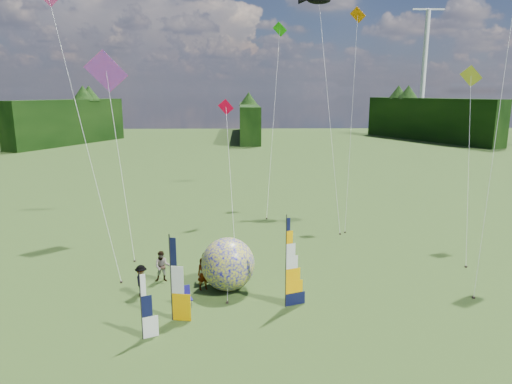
{
  "coord_description": "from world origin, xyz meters",
  "views": [
    {
      "loc": [
        -1.66,
        -16.9,
        10.14
      ],
      "look_at": [
        -1.0,
        4.0,
        5.5
      ],
      "focal_mm": 32.0,
      "sensor_mm": 36.0,
      "label": 1
    }
  ],
  "objects_px": {
    "feather_banner_main": "(286,263)",
    "side_banner_far": "(141,307)",
    "spectator_b": "(162,266)",
    "kite_whale": "(329,97)",
    "spectator_d": "(205,267)",
    "spectator_c": "(141,280)",
    "bol_inflatable": "(228,264)",
    "spectator_a": "(203,274)",
    "side_banner_left": "(171,280)",
    "camp_chair": "(186,297)"
  },
  "relations": [
    {
      "from": "feather_banner_main",
      "to": "side_banner_far",
      "type": "height_order",
      "value": "feather_banner_main"
    },
    {
      "from": "side_banner_far",
      "to": "spectator_b",
      "type": "relative_size",
      "value": 1.67
    },
    {
      "from": "kite_whale",
      "to": "spectator_d",
      "type": "bearing_deg",
      "value": -111.17
    },
    {
      "from": "spectator_c",
      "to": "kite_whale",
      "type": "xyz_separation_m",
      "value": [
        12.09,
        15.38,
        8.87
      ]
    },
    {
      "from": "bol_inflatable",
      "to": "spectator_b",
      "type": "height_order",
      "value": "bol_inflatable"
    },
    {
      "from": "bol_inflatable",
      "to": "spectator_b",
      "type": "distance_m",
      "value": 3.81
    },
    {
      "from": "bol_inflatable",
      "to": "spectator_d",
      "type": "xyz_separation_m",
      "value": [
        -1.28,
        0.94,
        -0.54
      ]
    },
    {
      "from": "side_banner_far",
      "to": "kite_whale",
      "type": "height_order",
      "value": "kite_whale"
    },
    {
      "from": "spectator_b",
      "to": "spectator_a",
      "type": "bearing_deg",
      "value": -28.26
    },
    {
      "from": "side_banner_left",
      "to": "spectator_a",
      "type": "bearing_deg",
      "value": 79.97
    },
    {
      "from": "feather_banner_main",
      "to": "bol_inflatable",
      "type": "xyz_separation_m",
      "value": [
        -2.8,
        2.11,
        -0.83
      ]
    },
    {
      "from": "bol_inflatable",
      "to": "spectator_a",
      "type": "xyz_separation_m",
      "value": [
        -1.29,
        -0.0,
        -0.53
      ]
    },
    {
      "from": "spectator_b",
      "to": "spectator_c",
      "type": "distance_m",
      "value": 1.9
    },
    {
      "from": "spectator_a",
      "to": "spectator_c",
      "type": "height_order",
      "value": "spectator_a"
    },
    {
      "from": "spectator_d",
      "to": "kite_whale",
      "type": "xyz_separation_m",
      "value": [
        9.02,
        13.82,
        8.84
      ]
    },
    {
      "from": "spectator_d",
      "to": "camp_chair",
      "type": "bearing_deg",
      "value": 129.82
    },
    {
      "from": "spectator_a",
      "to": "camp_chair",
      "type": "xyz_separation_m",
      "value": [
        -0.67,
        -2.01,
        -0.35
      ]
    },
    {
      "from": "kite_whale",
      "to": "spectator_c",
      "type": "bearing_deg",
      "value": -116.22
    },
    {
      "from": "spectator_a",
      "to": "spectator_b",
      "type": "xyz_separation_m",
      "value": [
        -2.31,
        1.12,
        0.0
      ]
    },
    {
      "from": "side_banner_far",
      "to": "spectator_d",
      "type": "distance_m",
      "value": 6.2
    },
    {
      "from": "side_banner_far",
      "to": "spectator_c",
      "type": "xyz_separation_m",
      "value": [
        -0.92,
        4.22,
        -0.63
      ]
    },
    {
      "from": "bol_inflatable",
      "to": "spectator_c",
      "type": "distance_m",
      "value": 4.43
    },
    {
      "from": "side_banner_left",
      "to": "camp_chair",
      "type": "bearing_deg",
      "value": 78.52
    },
    {
      "from": "kite_whale",
      "to": "camp_chair",
      "type": "bearing_deg",
      "value": -108.09
    },
    {
      "from": "spectator_b",
      "to": "camp_chair",
      "type": "distance_m",
      "value": 3.55
    },
    {
      "from": "spectator_c",
      "to": "camp_chair",
      "type": "distance_m",
      "value": 2.78
    },
    {
      "from": "feather_banner_main",
      "to": "spectator_a",
      "type": "height_order",
      "value": "feather_banner_main"
    },
    {
      "from": "side_banner_left",
      "to": "spectator_d",
      "type": "distance_m",
      "value": 4.48
    },
    {
      "from": "spectator_b",
      "to": "spectator_d",
      "type": "relative_size",
      "value": 1.02
    },
    {
      "from": "spectator_c",
      "to": "camp_chair",
      "type": "height_order",
      "value": "spectator_c"
    },
    {
      "from": "bol_inflatable",
      "to": "kite_whale",
      "type": "distance_m",
      "value": 18.61
    },
    {
      "from": "spectator_c",
      "to": "kite_whale",
      "type": "bearing_deg",
      "value": -42.64
    },
    {
      "from": "spectator_c",
      "to": "bol_inflatable",
      "type": "bearing_deg",
      "value": -86.26
    },
    {
      "from": "bol_inflatable",
      "to": "camp_chair",
      "type": "relative_size",
      "value": 2.72
    },
    {
      "from": "spectator_a",
      "to": "kite_whale",
      "type": "bearing_deg",
      "value": 37.78
    },
    {
      "from": "spectator_a",
      "to": "spectator_c",
      "type": "xyz_separation_m",
      "value": [
        -3.06,
        -0.62,
        -0.05
      ]
    },
    {
      "from": "bol_inflatable",
      "to": "spectator_c",
      "type": "relative_size",
      "value": 1.71
    },
    {
      "from": "feather_banner_main",
      "to": "spectator_a",
      "type": "xyz_separation_m",
      "value": [
        -4.09,
        2.11,
        -1.36
      ]
    },
    {
      "from": "side_banner_far",
      "to": "bol_inflatable",
      "type": "height_order",
      "value": "side_banner_far"
    },
    {
      "from": "side_banner_left",
      "to": "spectator_c",
      "type": "bearing_deg",
      "value": 135.55
    },
    {
      "from": "spectator_b",
      "to": "camp_chair",
      "type": "relative_size",
      "value": 1.68
    },
    {
      "from": "spectator_a",
      "to": "spectator_d",
      "type": "bearing_deg",
      "value": 68.43
    },
    {
      "from": "spectator_b",
      "to": "spectator_c",
      "type": "bearing_deg",
      "value": -115.8
    },
    {
      "from": "spectator_d",
      "to": "kite_whale",
      "type": "height_order",
      "value": "kite_whale"
    },
    {
      "from": "side_banner_left",
      "to": "bol_inflatable",
      "type": "height_order",
      "value": "side_banner_left"
    },
    {
      "from": "spectator_c",
      "to": "spectator_a",
      "type": "bearing_deg",
      "value": -82.96
    },
    {
      "from": "side_banner_far",
      "to": "spectator_c",
      "type": "height_order",
      "value": "side_banner_far"
    },
    {
      "from": "feather_banner_main",
      "to": "side_banner_far",
      "type": "distance_m",
      "value": 6.85
    },
    {
      "from": "spectator_d",
      "to": "side_banner_left",
      "type": "bearing_deg",
      "value": 127.47
    },
    {
      "from": "side_banner_left",
      "to": "kite_whale",
      "type": "xyz_separation_m",
      "value": [
        10.17,
        18.0,
        7.72
      ]
    }
  ]
}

